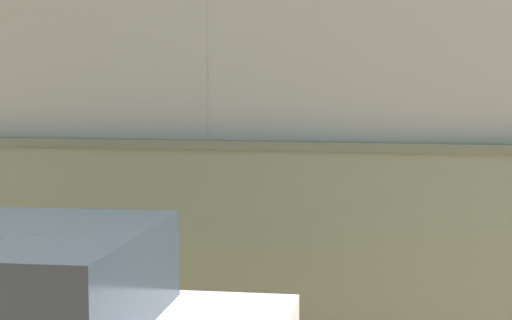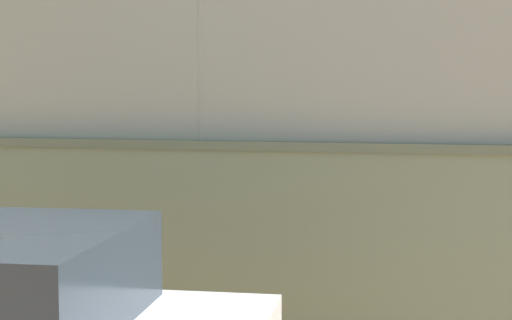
% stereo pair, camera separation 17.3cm
% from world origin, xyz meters
% --- Properties ---
extents(ground_plane, '(260.00, 260.00, 0.00)m').
position_xyz_m(ground_plane, '(0.00, 0.00, 0.00)').
color(ground_plane, tan).
extents(player_near_wall_returning, '(1.27, 0.78, 1.67)m').
position_xyz_m(player_near_wall_returning, '(-0.72, -1.46, 0.99)').
color(player_near_wall_returning, '#B2B2B2').
rests_on(player_near_wall_returning, ground_plane).
extents(player_at_service_line, '(0.92, 0.96, 1.49)m').
position_xyz_m(player_at_service_line, '(5.52, 0.61, 0.87)').
color(player_at_service_line, navy).
rests_on(player_at_service_line, ground_plane).
extents(sports_ball, '(0.07, 0.07, 0.07)m').
position_xyz_m(sports_ball, '(0.02, 0.32, 0.04)').
color(sports_ball, yellow).
rests_on(sports_ball, ground_plane).
extents(courtside_bench, '(1.60, 0.39, 0.87)m').
position_xyz_m(courtside_bench, '(-1.24, 11.69, 0.46)').
color(courtside_bench, brown).
rests_on(courtside_bench, ground_plane).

